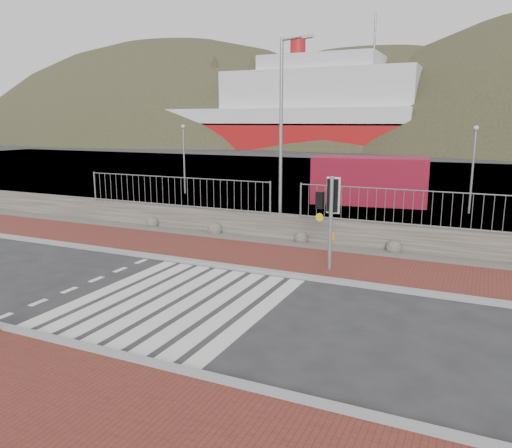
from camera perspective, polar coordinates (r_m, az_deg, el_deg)
The scene contains 15 objects.
ground at distance 12.47m, azimuth -9.01°, elevation -8.71°, with size 220.00×220.00×0.00m, color #28282B.
sidewalk_far at distance 16.20m, azimuth -0.15°, elevation -3.63°, with size 40.00×3.00×0.08m, color brown.
kerb_near at distance 10.30m, azimuth -18.57°, elevation -13.42°, with size 40.00×0.25×0.12m, color gray.
kerb_far at distance 14.90m, azimuth -2.59°, elevation -4.97°, with size 40.00×0.25×0.12m, color gray.
zebra_crossing at distance 12.47m, azimuth -9.01°, elevation -8.69°, with size 4.62×5.60×0.01m.
gravel_strip at distance 17.97m, azimuth 2.54°, elevation -2.13°, with size 40.00×1.50×0.06m, color #59544C.
stone_wall at distance 18.61m, azimuth 3.49°, elevation -0.34°, with size 40.00×0.60×0.90m, color #4C463E.
railing at distance 18.23m, azimuth 3.37°, elevation 3.79°, with size 18.07×0.07×1.22m.
quay at distance 38.38m, azimuth 14.81°, elevation 4.82°, with size 120.00×40.00×0.50m, color #4C4C4F.
water at distance 72.99m, azimuth 19.76°, elevation 7.59°, with size 220.00×50.00×0.05m, color #3F4C54.
ferry at distance 83.63m, azimuth 2.94°, elevation 12.35°, with size 50.00×16.00×20.00m.
hills_backdrop at distance 101.33m, azimuth 24.01°, elevation -5.06°, with size 254.00×90.00×100.00m.
traffic_signal_far at distance 14.34m, azimuth 8.45°, elevation 2.33°, with size 0.67×0.27×2.79m.
streetlight at distance 19.07m, azimuth 3.14°, elevation 11.03°, with size 1.47×0.73×7.30m.
shipping_container at distance 27.24m, azimuth 12.84°, elevation 4.87°, with size 5.90×2.46×2.46m, color maroon.
Camera 1 is at (6.59, -9.66, 4.31)m, focal length 35.00 mm.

